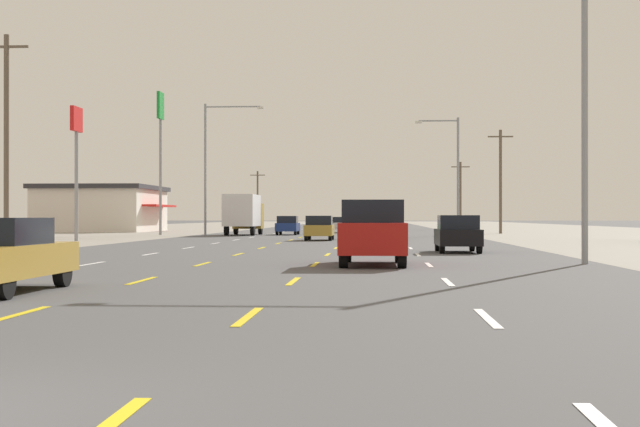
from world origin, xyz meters
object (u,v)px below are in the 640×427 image
Objects in this scene: streetlight_right_row_1 at (454,168)px; pole_sign_left_row_1 at (76,142)px; box_truck_far_left_farther at (243,212)px; hatchback_inner_left_farthest at (288,225)px; suv_inner_right_near at (373,231)px; pole_sign_left_row_2 at (160,130)px; streetlight_right_row_0 at (566,86)px; hatchback_far_right_mid at (458,233)px; sedan_center_turn_distant_a at (336,225)px; hatchback_center_turn_midfar at (319,228)px; hatchback_inner_right_far at (376,227)px; streetlight_left_row_1 at (211,159)px.

pole_sign_left_row_1 is at bearing -142.10° from streetlight_right_row_1.
box_truck_far_left_farther is 3.86m from hatchback_inner_left_farthest.
pole_sign_left_row_2 is at bearing 110.63° from suv_inner_right_near.
pole_sign_left_row_2 is 1.24× the size of streetlight_right_row_0.
hatchback_inner_left_farthest is at bearing 98.57° from suv_inner_right_near.
pole_sign_left_row_2 is at bearing 88.21° from pole_sign_left_row_1.
streetlight_right_row_1 is (2.80, 35.61, 4.59)m from hatchback_far_right_mid.
sedan_center_turn_distant_a is (6.96, 11.73, -1.08)m from box_truck_far_left_farther.
hatchback_inner_left_farthest is (-3.66, 17.48, 0.00)m from hatchback_center_turn_midfar.
hatchback_center_turn_midfar is at bearing 96.63° from suv_inner_right_near.
box_truck_far_left_farther is 1.85× the size of hatchback_inner_left_farthest.
hatchback_inner_right_far is at bearing -36.95° from pole_sign_left_row_2.
streetlight_right_row_0 is (24.12, -26.00, -0.45)m from pole_sign_left_row_1.
hatchback_far_right_mid is 39.69m from streetlight_left_row_1.
sedan_center_turn_distant_a is at bearing 64.65° from pole_sign_left_row_1.
box_truck_far_left_farther is at bearing 111.58° from hatchback_far_right_mid.
box_truck_far_left_farther is at bearing -5.03° from pole_sign_left_row_2.
box_truck_far_left_farther is (-14.04, 35.50, 1.05)m from hatchback_far_right_mid.
suv_inner_right_near is 1.26× the size of hatchback_far_right_mid.
streetlight_right_row_0 is (9.49, -28.74, 4.78)m from hatchback_center_turn_midfar.
hatchback_inner_right_far is 15.75m from hatchback_inner_left_farthest.
hatchback_far_right_mid is at bearing -59.87° from pole_sign_left_row_2.
streetlight_left_row_1 is (-13.31, 12.74, 5.40)m from hatchback_inner_right_far.
streetlight_left_row_1 is at bearing 120.97° from hatchback_center_turn_midfar.
streetlight_right_row_1 is at bearing 85.51° from hatchback_far_right_mid.
hatchback_inner_left_farthest is 0.42× the size of streetlight_right_row_0.
hatchback_inner_left_farthest is 48.29m from streetlight_right_row_0.
sedan_center_turn_distant_a is at bearing 130.39° from streetlight_right_row_1.
box_truck_far_left_farther is (-7.11, 16.11, 1.05)m from hatchback_center_turn_midfar.
pole_sign_left_row_2 is at bearing 178.82° from streetlight_right_row_1.
pole_sign_left_row_1 reaches higher than sedan_center_turn_distant_a.
hatchback_center_turn_midfar is 0.42× the size of streetlight_right_row_0.
pole_sign_left_row_1 is at bearing -115.35° from sedan_center_turn_distant_a.
pole_sign_left_row_2 is (-6.91, 0.61, 6.69)m from box_truck_far_left_farther.
streetlight_right_row_1 is (24.36, 18.97, -0.64)m from pole_sign_left_row_1.
box_truck_far_left_farther is 5.08m from streetlight_left_row_1.
hatchback_far_right_mid and hatchback_center_turn_midfar have the same top height.
sedan_center_turn_distant_a is at bearing 99.66° from streetlight_right_row_0.
pole_sign_left_row_1 is 19.59m from streetlight_left_row_1.
pole_sign_left_row_1 is 0.70× the size of pole_sign_left_row_2.
hatchback_far_right_mid is 38.36m from hatchback_inner_left_farthest.
suv_inner_right_near is 33.19m from hatchback_inner_right_far.
hatchback_far_right_mid is 42.46m from pole_sign_left_row_2.
hatchback_inner_right_far is at bearing -115.82° from streetlight_right_row_1.
hatchback_center_turn_midfar reaches higher than sedan_center_turn_distant_a.
hatchback_inner_left_farthest is at bearing 61.51° from pole_sign_left_row_1.
pole_sign_left_row_2 reaches higher than hatchback_far_right_mid.
streetlight_left_row_1 is at bearing -168.39° from hatchback_inner_left_farthest.
hatchback_far_right_mid is at bearing 71.36° from suv_inner_right_near.
hatchback_center_turn_midfar is 30.64m from streetlight_right_row_0.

